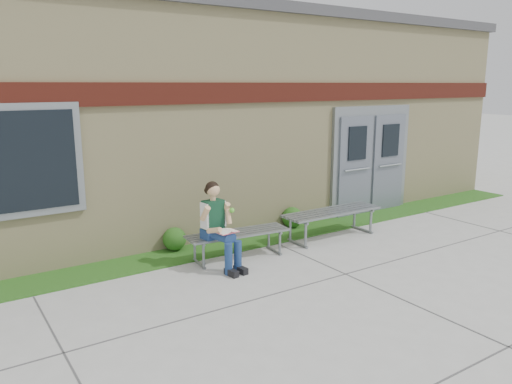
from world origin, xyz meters
TOP-DOWN VIEW (x-y plane):
  - ground at (0.00, 0.00)m, footprint 80.00×80.00m
  - grass_strip at (0.00, 2.60)m, footprint 16.00×0.80m
  - school_building at (-0.00, 5.99)m, footprint 16.20×6.22m
  - bench_left at (0.04, 1.98)m, footprint 1.71×0.63m
  - bench_right at (2.04, 1.98)m, footprint 1.95×0.55m
  - girl at (-0.41, 1.78)m, footprint 0.51×0.82m
  - shrub_mid at (-0.67, 2.85)m, footprint 0.39×0.39m
  - shrub_east at (1.81, 2.85)m, footprint 0.40×0.40m

SIDE VIEW (x-z plane):
  - ground at x=0.00m, z-range 0.00..0.00m
  - grass_strip at x=0.00m, z-range 0.00..0.02m
  - shrub_mid at x=-0.67m, z-range 0.02..0.41m
  - shrub_east at x=1.81m, z-range 0.02..0.42m
  - bench_left at x=0.04m, z-range 0.12..0.55m
  - bench_right at x=2.04m, z-range 0.14..0.65m
  - girl at x=-0.41m, z-range 0.02..1.35m
  - school_building at x=0.00m, z-range 0.00..4.20m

